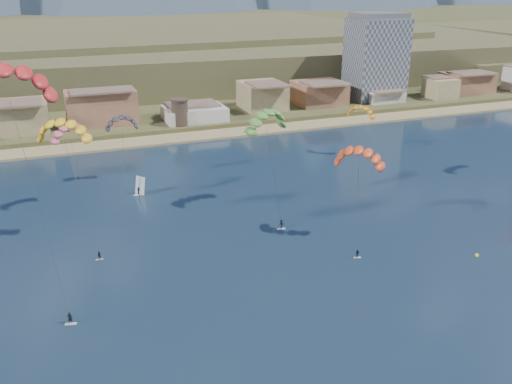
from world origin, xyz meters
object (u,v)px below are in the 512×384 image
at_px(kitesurfer_orange, 359,153).
at_px(kitesurfer_green, 267,118).
at_px(kitesurfer_red, 6,78).
at_px(windsurfer, 139,189).
at_px(watchtower, 180,112).
at_px(buoy, 477,255).
at_px(apartment_tower, 376,57).
at_px(kitesurfer_yellow, 62,127).

distance_m(kitesurfer_orange, kitesurfer_green, 22.06).
relative_size(kitesurfer_red, windsurfer, 8.71).
relative_size(watchtower, buoy, 12.01).
bearing_deg(apartment_tower, kitesurfer_yellow, -144.06).
bearing_deg(kitesurfer_orange, buoy, -40.94).
relative_size(apartment_tower, kitesurfer_green, 1.38).
bearing_deg(apartment_tower, windsurfer, -147.61).
xyz_separation_m(kitesurfer_red, kitesurfer_green, (46.12, 17.55, -13.81)).
relative_size(watchtower, kitesurfer_green, 0.37).
relative_size(watchtower, kitesurfer_orange, 0.44).
bearing_deg(kitesurfer_orange, kitesurfer_yellow, 161.85).
bearing_deg(buoy, kitesurfer_green, 129.11).
relative_size(kitesurfer_red, buoy, 52.11).
relative_size(watchtower, kitesurfer_red, 0.23).
bearing_deg(apartment_tower, kitesurfer_orange, -123.47).
height_order(kitesurfer_orange, kitesurfer_green, kitesurfer_green).
height_order(kitesurfer_orange, buoy, kitesurfer_orange).
height_order(windsurfer, buoy, windsurfer).
bearing_deg(windsurfer, kitesurfer_green, -35.53).
xyz_separation_m(kitesurfer_red, kitesurfer_orange, (56.69, -1.57, -16.90)).
bearing_deg(watchtower, kitesurfer_yellow, -117.49).
distance_m(apartment_tower, watchtower, 82.02).
bearing_deg(kitesurfer_yellow, buoy, -24.90).
xyz_separation_m(apartment_tower, watchtower, (-80.00, -14.00, -11.45)).
xyz_separation_m(watchtower, windsurfer, (-21.72, -50.52, -5.01)).
distance_m(kitesurfer_yellow, kitesurfer_green, 39.57).
distance_m(kitesurfer_red, windsurfer, 52.40).
distance_m(watchtower, kitesurfer_orange, 88.66).
distance_m(kitesurfer_yellow, buoy, 76.97).
xyz_separation_m(kitesurfer_red, kitesurfer_yellow, (6.72, 14.82, -11.39)).
relative_size(windsurfer, buoy, 5.99).
distance_m(kitesurfer_yellow, windsurfer, 32.77).
bearing_deg(watchtower, apartment_tower, 9.93).
relative_size(kitesurfer_yellow, kitesurfer_orange, 1.27).
bearing_deg(buoy, watchtower, 106.47).
distance_m(kitesurfer_red, buoy, 82.49).
height_order(kitesurfer_red, kitesurfer_green, kitesurfer_red).
bearing_deg(buoy, kitesurfer_red, 167.58).
bearing_deg(apartment_tower, kitesurfer_red, -141.15).
height_order(watchtower, kitesurfer_green, kitesurfer_green).
relative_size(kitesurfer_red, kitesurfer_orange, 1.90).
height_order(kitesurfer_green, windsurfer, kitesurfer_green).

